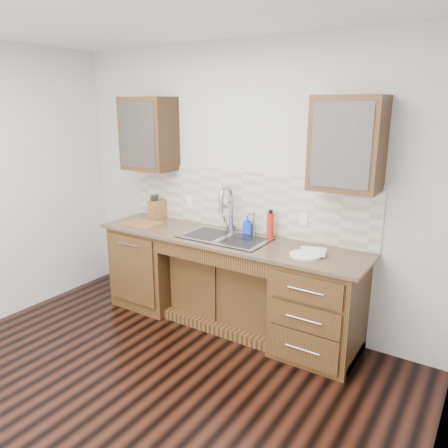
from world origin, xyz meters
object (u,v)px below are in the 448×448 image
Objects in this scene: plate at (305,255)px; knife_block at (157,209)px; cutting_board at (142,224)px; water_bottle at (270,226)px; soap_bottle at (247,225)px.

knife_block reaches higher than plate.
plate is 0.67× the size of cutting_board.
knife_block is at bearing 171.50° from plate.
knife_block is at bearing 99.30° from cutting_board.
water_bottle is 0.56m from plate.
plate is 1.30× the size of knife_block.
knife_block is 0.31m from cutting_board.
cutting_board is at bearing -71.52° from knife_block.
knife_block is (-1.39, -0.00, -0.02)m from water_bottle.
knife_block reaches higher than cutting_board.
plate is at bearing 0.47° from cutting_board.
soap_bottle is at bearing 175.41° from water_bottle.
soap_bottle is 0.26m from water_bottle.
knife_block is (-1.86, 0.28, 0.09)m from plate.
water_bottle is 0.94× the size of plate.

